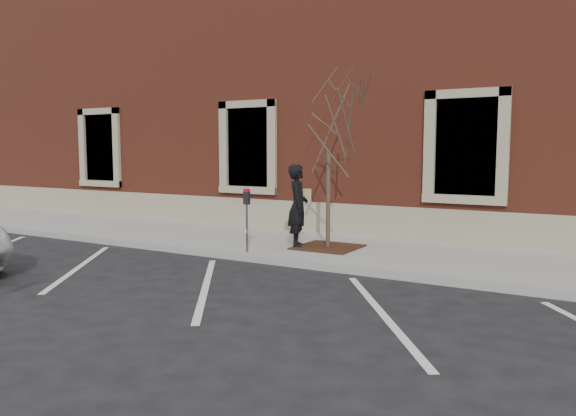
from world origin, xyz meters
The scene contains 9 objects.
ground centered at (0.00, 0.00, 0.00)m, with size 120.00×120.00×0.00m, color #28282B.
sidewalk_near centered at (0.00, 1.75, 0.07)m, with size 40.00×3.50×0.15m, color #B7B4AC.
curb_near centered at (0.00, -0.05, 0.07)m, with size 40.00×0.12×0.15m, color #9E9E99.
parking_stripes centered at (0.00, -2.20, 0.00)m, with size 28.00×4.40×0.01m, color silver, non-canonical shape.
building_civic centered at (0.00, 7.74, 4.00)m, with size 40.00×8.62×8.00m.
man centered at (-0.13, 1.26, 1.08)m, with size 0.68×0.45×1.86m, color black.
parking_meter centered at (-0.73, 0.12, 1.10)m, with size 0.12×0.09×1.36m.
tree_grate centered at (0.51, 1.49, 0.17)m, with size 1.33×1.33×0.03m, color #422215.
sapling centered at (0.51, 1.49, 2.92)m, with size 2.38×2.38×3.97m.
Camera 1 is at (5.99, -9.63, 2.34)m, focal length 35.00 mm.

